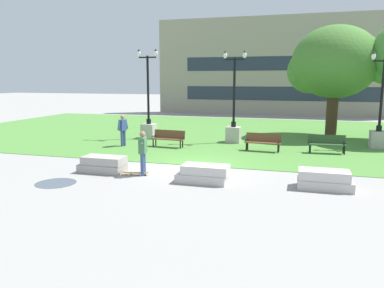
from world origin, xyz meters
TOP-DOWN VIEW (x-y plane):
  - ground_plane at (0.00, 0.00)m, footprint 140.00×140.00m
  - grass_lawn at (0.00, 10.00)m, footprint 40.00×20.00m
  - concrete_block_center at (-3.23, -2.02)m, footprint 1.81×0.90m
  - concrete_block_left at (0.98, -2.38)m, footprint 1.86×0.90m
  - concrete_block_right at (5.10, -2.03)m, footprint 1.80×0.90m
  - person_skateboarder at (-1.50, -2.04)m, footprint 0.29×0.56m
  - skateboard at (-1.79, -2.09)m, footprint 1.04×0.33m
  - puddle at (-4.05, -3.95)m, footprint 1.43×1.43m
  - park_bench_near_left at (2.46, 4.12)m, footprint 1.84×0.67m
  - park_bench_near_right at (-2.58, 3.91)m, footprint 1.84×0.68m
  - park_bench_far_left at (5.56, 4.45)m, footprint 1.83×0.66m
  - lamp_post_center at (-4.76, 6.39)m, footprint 1.32×0.80m
  - lamp_post_left at (0.55, 6.36)m, footprint 1.32×0.80m
  - lamp_post_right at (8.30, 6.74)m, footprint 1.32×0.80m
  - tree_far_left at (6.10, 10.31)m, footprint 5.53×5.27m
  - person_bystander_near_lawn at (-5.06, 3.45)m, footprint 0.34×0.88m
  - building_facade_distant at (1.96, 24.50)m, footprint 25.31×1.03m

SIDE VIEW (x-z plane):
  - ground_plane at x=0.00m, z-range 0.00..0.00m
  - puddle at x=-4.05m, z-range 0.00..0.01m
  - grass_lawn at x=0.00m, z-range 0.00..0.02m
  - skateboard at x=-1.79m, z-range 0.02..0.15m
  - concrete_block_center at x=-3.23m, z-range -0.01..0.63m
  - concrete_block_left at x=0.98m, z-range -0.01..0.63m
  - concrete_block_right at x=5.10m, z-range -0.01..0.63m
  - park_bench_near_left at x=2.46m, z-range 0.09..0.99m
  - park_bench_near_right at x=-2.58m, z-range 0.09..0.99m
  - park_bench_far_left at x=5.56m, z-range 0.09..0.99m
  - person_skateboarder at x=-1.50m, z-range 0.12..1.83m
  - person_bystander_near_lawn at x=-5.06m, z-range 0.13..1.84m
  - lamp_post_right at x=8.30m, z-range -1.49..3.58m
  - lamp_post_left at x=0.55m, z-range -1.54..3.69m
  - lamp_post_center at x=-4.76m, z-range -1.60..3.82m
  - tree_far_left at x=6.10m, z-range 1.17..8.09m
  - building_facade_distant at x=1.96m, z-range -0.01..9.86m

